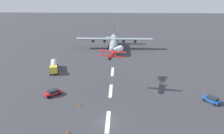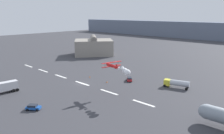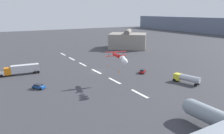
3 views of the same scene
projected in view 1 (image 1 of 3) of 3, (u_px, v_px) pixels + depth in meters
name	position (u px, v px, depth m)	size (l,w,h in m)	color
ground_plane	(108.00, 121.00, 44.30)	(440.00, 440.00, 0.00)	#38383D
runway_stripe_3	(108.00, 121.00, 44.30)	(8.00, 0.90, 0.01)	white
runway_stripe_4	(111.00, 91.00, 57.76)	(8.00, 0.90, 0.01)	white
runway_stripe_5	(112.00, 72.00, 71.23)	(8.00, 0.90, 0.01)	white
cargo_transport_plane	(114.00, 42.00, 96.94)	(24.45, 35.23, 10.82)	gray
stunt_biplane_red	(116.00, 51.00, 60.18)	(12.73, 7.30, 2.37)	red
fuel_tanker_truck	(54.00, 66.00, 71.47)	(9.28, 5.03, 2.90)	yellow
followme_car_yellow	(212.00, 99.00, 51.57)	(4.27, 3.87, 1.52)	#194CA5
airport_staff_sedan	(53.00, 92.00, 55.05)	(4.25, 4.47, 1.52)	#B21E23
traffic_cone_near	(68.00, 131.00, 40.59)	(0.44, 0.44, 0.75)	orange
traffic_cone_far	(79.00, 104.00, 50.34)	(0.44, 0.44, 0.75)	orange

